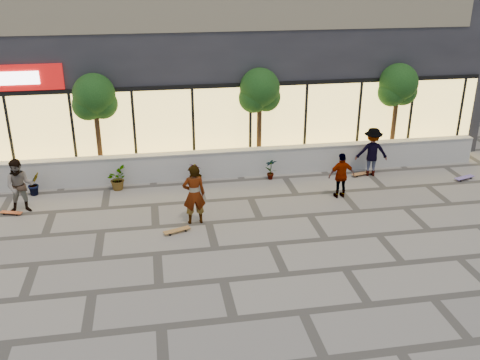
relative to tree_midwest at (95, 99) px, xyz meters
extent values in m
plane|color=gray|center=(3.50, -7.70, -2.99)|extent=(80.00, 80.00, 0.00)
cube|color=#B8B7AF|center=(3.50, -0.70, -2.49)|extent=(22.00, 0.35, 1.00)
cube|color=#B2AFA8|center=(3.50, -0.70, -1.97)|extent=(22.00, 0.42, 0.04)
cube|color=#252429|center=(3.50, 4.80, 1.26)|extent=(24.00, 9.00, 8.50)
cube|color=#FFD466|center=(3.50, 0.28, -1.29)|extent=(23.04, 0.05, 3.00)
cube|color=black|center=(3.50, 0.25, 0.26)|extent=(23.04, 0.08, 0.15)
cube|color=brown|center=(3.50, 0.28, 3.01)|extent=(21.60, 0.05, 1.60)
imported|color=#143711|center=(-2.20, -1.25, -2.58)|extent=(0.57, 0.57, 0.81)
imported|color=#143711|center=(0.60, -1.25, -2.58)|extent=(0.68, 0.77, 0.81)
imported|color=#143711|center=(3.40, -1.25, -2.58)|extent=(0.64, 0.64, 0.81)
imported|color=#143711|center=(6.20, -1.25, -2.58)|extent=(0.46, 0.35, 0.81)
imported|color=#143711|center=(9.00, -1.25, -2.58)|extent=(0.55, 0.57, 0.81)
cylinder|color=#422B17|center=(0.00, 0.00, -1.37)|extent=(0.18, 0.18, 3.24)
sphere|color=#143711|center=(0.00, 0.00, 0.18)|extent=(1.50, 1.50, 1.50)
sphere|color=#143711|center=(-0.25, -0.05, -0.18)|extent=(1.10, 1.10, 1.10)
sphere|color=#143711|center=(0.25, 0.05, -0.18)|extent=(1.10, 1.10, 1.10)
cylinder|color=#422B17|center=(6.00, 0.00, -1.37)|extent=(0.18, 0.18, 3.24)
sphere|color=#143711|center=(6.00, 0.00, 0.18)|extent=(1.50, 1.50, 1.50)
sphere|color=#143711|center=(5.75, -0.05, -0.18)|extent=(1.10, 1.10, 1.10)
sphere|color=#143711|center=(6.25, 0.05, -0.18)|extent=(1.10, 1.10, 1.10)
cylinder|color=#422B17|center=(11.50, 0.00, -1.37)|extent=(0.18, 0.18, 3.24)
sphere|color=#143711|center=(11.50, 0.00, 0.18)|extent=(1.50, 1.50, 1.50)
sphere|color=#143711|center=(11.25, -0.05, -0.18)|extent=(1.10, 1.10, 1.10)
sphere|color=#143711|center=(11.75, 0.05, -0.18)|extent=(1.10, 1.10, 1.10)
imported|color=white|center=(3.09, -4.34, -2.03)|extent=(0.73, 0.50, 1.92)
imported|color=#9F8267|center=(-2.33, -2.63, -2.08)|extent=(0.91, 0.73, 1.80)
imported|color=beige|center=(8.20, -3.24, -2.19)|extent=(0.95, 0.44, 1.59)
imported|color=maroon|center=(10.02, -1.47, -2.06)|extent=(1.30, 0.90, 1.85)
cube|color=olive|center=(2.49, -4.92, -2.90)|extent=(0.85, 0.48, 0.02)
cylinder|color=black|center=(2.70, -4.77, -2.96)|extent=(0.07, 0.05, 0.06)
cylinder|color=black|center=(2.75, -4.91, -2.96)|extent=(0.07, 0.05, 0.06)
cylinder|color=black|center=(2.22, -4.94, -2.96)|extent=(0.07, 0.05, 0.06)
cylinder|color=black|center=(2.27, -5.08, -2.96)|extent=(0.07, 0.05, 0.06)
cube|color=#B94D22|center=(-2.69, -2.78, -2.91)|extent=(0.74, 0.39, 0.02)
cylinder|color=black|center=(-2.46, -2.78, -2.96)|extent=(0.06, 0.04, 0.05)
cylinder|color=black|center=(-2.50, -2.91, -2.96)|extent=(0.06, 0.04, 0.05)
cylinder|color=black|center=(-2.88, -2.65, -2.96)|extent=(0.06, 0.04, 0.05)
cylinder|color=black|center=(-2.92, -2.77, -2.96)|extent=(0.06, 0.04, 0.05)
cube|color=#9C6333|center=(9.68, -1.50, -2.89)|extent=(0.87, 0.42, 0.02)
cylinder|color=black|center=(9.91, -1.36, -2.96)|extent=(0.07, 0.05, 0.06)
cylinder|color=black|center=(9.95, -1.51, -2.96)|extent=(0.07, 0.05, 0.06)
cylinder|color=black|center=(9.41, -1.49, -2.96)|extent=(0.07, 0.05, 0.06)
cylinder|color=black|center=(9.45, -1.64, -2.96)|extent=(0.07, 0.05, 0.06)
cube|color=#6B569F|center=(13.30, -2.53, -2.89)|extent=(0.89, 0.48, 0.02)
cylinder|color=black|center=(13.53, -2.38, -2.95)|extent=(0.07, 0.05, 0.06)
cylinder|color=black|center=(13.58, -2.53, -2.95)|extent=(0.07, 0.05, 0.06)
cylinder|color=black|center=(13.02, -2.54, -2.95)|extent=(0.07, 0.05, 0.06)
cylinder|color=black|center=(13.07, -2.69, -2.95)|extent=(0.07, 0.05, 0.06)
camera|label=1|loc=(1.95, -19.25, 4.60)|focal=40.00mm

